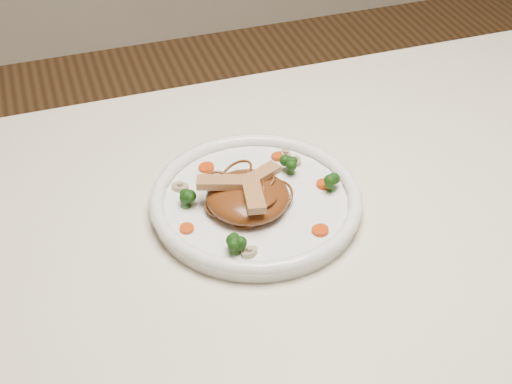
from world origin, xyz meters
name	(u,v)px	position (x,y,z in m)	size (l,w,h in m)	color
table	(333,272)	(0.00, 0.00, 0.65)	(1.20, 0.80, 0.75)	beige
plate	(256,205)	(-0.10, 0.06, 0.76)	(0.28, 0.28, 0.02)	white
noodle_mound	(248,197)	(-0.11, 0.05, 0.78)	(0.11, 0.11, 0.04)	#622F12
chicken_a	(260,175)	(-0.09, 0.06, 0.80)	(0.06, 0.02, 0.01)	tan
chicken_b	(224,182)	(-0.14, 0.06, 0.80)	(0.07, 0.02, 0.01)	tan
chicken_c	(253,193)	(-0.11, 0.03, 0.80)	(0.07, 0.02, 0.01)	tan
broccoli_0	(291,163)	(-0.03, 0.10, 0.78)	(0.03, 0.03, 0.03)	#153D0C
broccoli_1	(185,198)	(-0.19, 0.07, 0.78)	(0.02, 0.02, 0.03)	#153D0C
broccoli_2	(235,244)	(-0.15, -0.03, 0.78)	(0.02, 0.02, 0.03)	#153D0C
broccoli_3	(332,182)	(0.01, 0.05, 0.78)	(0.02, 0.02, 0.03)	#153D0C
carrot_0	(278,156)	(-0.04, 0.14, 0.77)	(0.02, 0.02, 0.01)	#B82E06
carrot_1	(187,228)	(-0.20, 0.03, 0.77)	(0.02, 0.02, 0.01)	#B82E06
carrot_2	(324,184)	(0.00, 0.06, 0.77)	(0.02, 0.02, 0.01)	#B82E06
carrot_3	(206,167)	(-0.14, 0.14, 0.77)	(0.02, 0.02, 0.01)	#B82E06
carrot_4	(320,230)	(-0.04, -0.03, 0.77)	(0.02, 0.02, 0.01)	#B82E06
mushroom_0	(250,252)	(-0.14, -0.04, 0.77)	(0.02, 0.02, 0.01)	#C1B291
mushroom_1	(296,161)	(-0.02, 0.12, 0.77)	(0.02, 0.02, 0.01)	#C1B291
mushroom_2	(180,187)	(-0.19, 0.11, 0.77)	(0.02, 0.02, 0.01)	#C1B291
mushroom_3	(286,155)	(-0.02, 0.14, 0.77)	(0.02, 0.02, 0.01)	#C1B291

